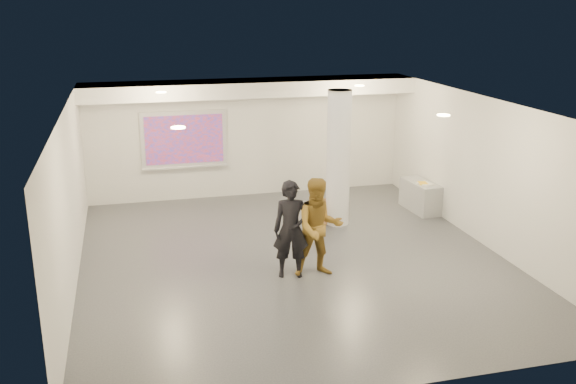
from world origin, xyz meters
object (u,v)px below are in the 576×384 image
object	(u,v)px
credenza	(421,196)
man	(319,228)
projection_screen	(184,140)
woman	(291,229)
column	(338,158)

from	to	relation	value
credenza	man	bearing A→B (deg)	-143.14
projection_screen	woman	xyz separation A→B (m)	(1.37, -5.17, -0.64)
man	credenza	bearing A→B (deg)	44.27
column	woman	xyz separation A→B (m)	(-1.73, -2.52, -0.61)
woman	projection_screen	bearing A→B (deg)	115.68
projection_screen	man	bearing A→B (deg)	-70.45
credenza	man	size ratio (longest dim) A/B	0.66
credenza	woman	world-z (taller)	woman
projection_screen	woman	bearing A→B (deg)	-75.13
woman	man	bearing A→B (deg)	1.36
credenza	man	xyz separation A→B (m)	(-3.45, -3.00, 0.56)
credenza	projection_screen	bearing A→B (deg)	152.92
column	projection_screen	xyz separation A→B (m)	(-3.10, 2.65, 0.03)
projection_screen	credenza	bearing A→B (deg)	-23.00
man	woman	bearing A→B (deg)	173.89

